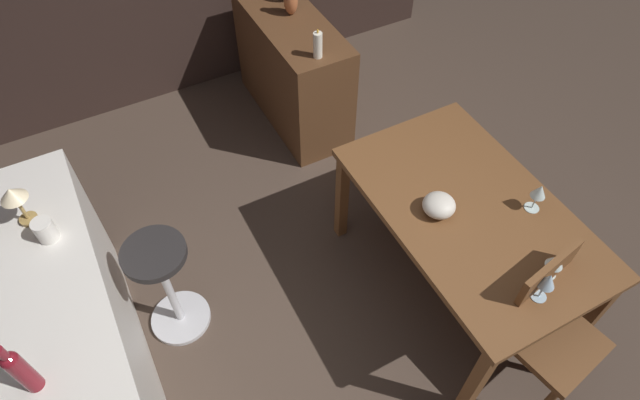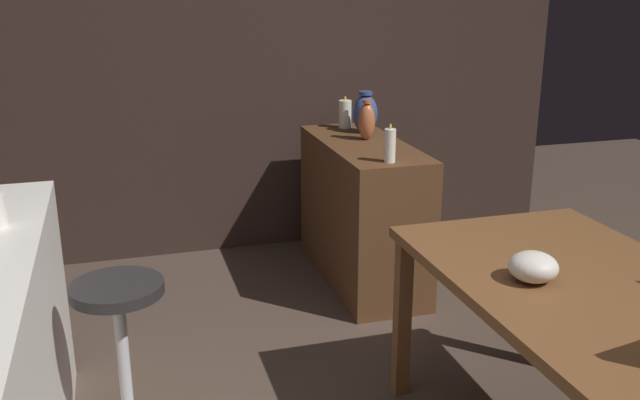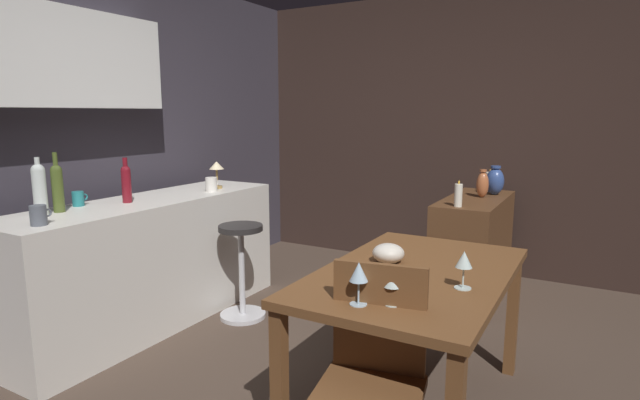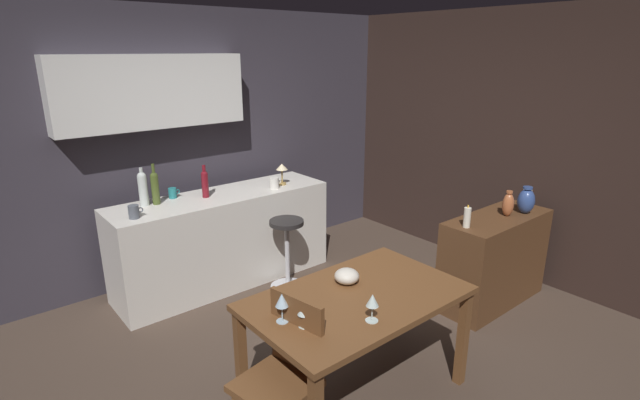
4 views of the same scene
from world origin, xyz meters
The scene contains 23 objects.
ground_plane centered at (0.00, 0.00, 0.00)m, with size 9.00×9.00×0.00m, color #47382D.
wall_kitchen_back centered at (-0.06, 2.08, 1.41)m, with size 5.20×0.33×2.60m.
wall_side_right centered at (2.55, 0.30, 1.30)m, with size 0.10×4.40×2.60m, color #33231E.
dining_table centered at (-0.02, -0.45, 0.65)m, with size 1.38×0.84×0.74m.
kitchen_counter centered at (0.12, 1.56, 0.45)m, with size 2.10×0.60×0.90m, color silver.
sideboard_cabinet centered at (1.80, -0.32, 0.41)m, with size 1.10×0.44×0.82m, color #56351E.
chair_near_window centered at (-0.62, -0.48, 0.49)m, with size 0.47×0.47×0.91m.
bar_stool centered at (0.50, 1.04, 0.37)m, with size 0.34×0.34×0.70m.
wine_glass_left centered at (-0.56, -0.39, 0.87)m, with size 0.08×0.08×0.18m.
wine_glass_right centered at (-0.16, -0.71, 0.86)m, with size 0.07×0.07×0.17m.
wine_glass_center centered at (-0.49, -0.51, 0.85)m, with size 0.08×0.08×0.15m.
fruit_bowl centered at (0.04, -0.28, 0.79)m, with size 0.16×0.16×0.10m, color beige.
wine_bottle_olive centered at (-0.46, 1.67, 1.06)m, with size 0.07×0.07×0.37m.
wine_bottle_ruby centered at (-0.03, 1.58, 1.04)m, with size 0.06×0.06×0.30m.
wine_bottle_clear centered at (-0.56, 1.69, 1.07)m, with size 0.08×0.08×0.34m.
cup_slate centered at (-0.74, 1.42, 0.95)m, with size 0.12×0.08×0.11m.
cup_teal centered at (-0.27, 1.75, 0.95)m, with size 0.11×0.07×0.10m.
cup_white centered at (0.63, 1.42, 0.95)m, with size 0.12×0.09×0.11m.
counter_lamp centered at (0.77, 1.48, 1.06)m, with size 0.12×0.12×0.22m.
pillar_candle_tall centered at (2.21, -0.35, 0.90)m, with size 0.08×0.08×0.19m.
pillar_candle_short centered at (1.35, -0.30, 0.90)m, with size 0.06×0.06×0.19m.
vase_copper centered at (1.86, -0.36, 0.93)m, with size 0.10×0.10×0.23m.
vase_ceramic_blue centered at (2.05, -0.42, 0.93)m, with size 0.15×0.15×0.24m.
Camera 3 is at (-2.30, -1.20, 1.50)m, focal length 28.27 mm.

